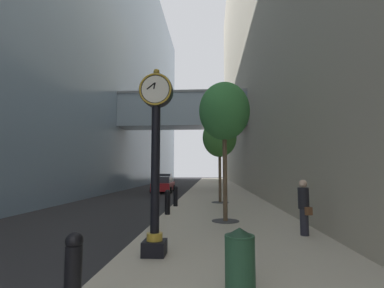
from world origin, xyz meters
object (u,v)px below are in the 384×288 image
object	(u,v)px
bollard_nearest	(73,270)
pedestrian_walking	(304,206)
bollard_third	(155,211)
bollard_fifth	(176,196)
car_grey_mid	(165,180)
bollard_fourth	(167,201)
street_clock	(156,150)
street_tree_near	(224,112)
trash_bin	(240,258)
street_tree_mid_near	(220,138)
car_red_near	(163,185)

from	to	relation	value
bollard_nearest	pedestrian_walking	size ratio (longest dim) A/B	0.65
bollard_third	bollard_fifth	distance (m)	5.96
pedestrian_walking	car_grey_mid	size ratio (longest dim) A/B	0.43
bollard_fifth	pedestrian_walking	distance (m)	8.44
bollard_fourth	car_grey_mid	world-z (taller)	car_grey_mid
street_clock	street_tree_near	size ratio (longest dim) A/B	0.81
bollard_third	pedestrian_walking	world-z (taller)	pedestrian_walking
pedestrian_walking	car_grey_mid	bearing A→B (deg)	107.56
trash_bin	car_grey_mid	xyz separation A→B (m)	(-6.75, 33.23, 0.13)
car_grey_mid	street_tree_mid_near	bearing A→B (deg)	-71.36
street_tree_mid_near	trash_bin	world-z (taller)	street_tree_mid_near
car_red_near	trash_bin	bearing A→B (deg)	-77.01
bollard_third	street_clock	bearing A→B (deg)	-78.59
bollard_nearest	street_tree_mid_near	bearing A→B (deg)	79.45
bollard_fourth	street_tree_mid_near	size ratio (longest dim) A/B	0.21
street_tree_mid_near	car_grey_mid	xyz separation A→B (m)	(-6.82, 20.23, -3.44)
bollard_fourth	trash_bin	world-z (taller)	bollard_fourth
street_tree_mid_near	street_clock	bearing A→B (deg)	-99.88
car_red_near	street_tree_near	bearing A→B (deg)	-71.74
trash_bin	pedestrian_walking	world-z (taller)	pedestrian_walking
bollard_fifth	car_red_near	world-z (taller)	car_red_near
street_clock	bollard_third	bearing A→B (deg)	101.41
street_tree_near	trash_bin	distance (m)	7.58
street_tree_near	bollard_fourth	bearing A→B (deg)	149.44
street_tree_mid_near	bollard_fourth	bearing A→B (deg)	-117.52
trash_bin	pedestrian_walking	bearing A→B (deg)	59.73
street_tree_mid_near	street_tree_near	bearing A→B (deg)	-90.00
pedestrian_walking	car_grey_mid	world-z (taller)	pedestrian_walking
bollard_nearest	bollard_fourth	bearing A→B (deg)	90.00
bollard_nearest	bollard_third	distance (m)	5.96
bollard_fifth	street_tree_mid_near	distance (m)	4.80
bollard_nearest	pedestrian_walking	bearing A→B (deg)	45.86
pedestrian_walking	bollard_nearest	bearing A→B (deg)	-134.14
bollard_nearest	street_clock	bearing A→B (deg)	76.79
street_tree_mid_near	pedestrian_walking	size ratio (longest dim) A/B	3.10
car_grey_mid	street_tree_near	bearing A→B (deg)	-75.68
bollard_third	car_grey_mid	distance (m)	28.50
bollard_third	car_grey_mid	xyz separation A→B (m)	(-4.23, 28.18, 0.07)
bollard_nearest	bollard_fourth	distance (m)	8.94
bollard_third	street_tree_near	bearing A→B (deg)	29.27
bollard_third	bollard_fifth	world-z (taller)	same
pedestrian_walking	car_red_near	world-z (taller)	pedestrian_walking
bollard_fourth	trash_bin	size ratio (longest dim) A/B	1.08
bollard_third	street_tree_near	size ratio (longest dim) A/B	0.20
street_clock	bollard_fourth	size ratio (longest dim) A/B	4.07
bollard_fifth	street_tree_near	xyz separation A→B (m)	(2.59, -4.51, 3.86)
pedestrian_walking	bollard_fourth	bearing A→B (deg)	142.25
street_clock	bollard_third	xyz separation A→B (m)	(-0.65, 3.21, -1.95)
bollard_nearest	bollard_fourth	world-z (taller)	same
pedestrian_walking	car_red_near	xyz separation A→B (m)	(-7.60, 18.19, -0.30)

